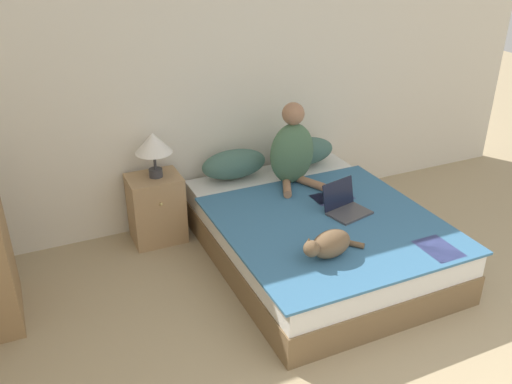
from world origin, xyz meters
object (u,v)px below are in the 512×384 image
bed (316,236)px  pillow_far (304,152)px  cat_tabby (329,244)px  pillow_near (234,164)px  laptop_open (345,206)px  nightstand (156,208)px  table_lamp (153,144)px  person_sitting (292,150)px

bed → pillow_far: (0.36, 0.88, 0.36)m
pillow_far → cat_tabby: bearing=-112.8°
bed → pillow_near: 1.02m
pillow_far → laptop_open: size_ratio=1.61×
nightstand → table_lamp: size_ratio=1.54×
laptop_open → table_lamp: 1.65m
pillow_far → pillow_near: bearing=180.0°
nightstand → pillow_far: bearing=0.6°
laptop_open → table_lamp: table_lamp is taller
pillow_far → laptop_open: 1.00m
cat_tabby → table_lamp: (-0.82, 1.46, 0.35)m
pillow_far → nightstand: pillow_far is taller
nightstand → pillow_near: bearing=1.2°
pillow_far → person_sitting: bearing=-133.3°
cat_tabby → laptop_open: (0.46, 0.50, -0.05)m
laptop_open → table_lamp: (-1.28, 0.97, 0.39)m
pillow_near → pillow_far: bearing=0.0°
laptop_open → nightstand: (-1.30, 0.97, -0.20)m
table_lamp → pillow_near: bearing=1.3°
bed → cat_tabby: size_ratio=4.09×
bed → nightstand: size_ratio=3.47×
pillow_far → table_lamp: bearing=-179.4°
person_sitting → laptop_open: 0.73m
pillow_near → table_lamp: size_ratio=1.55×
pillow_near → cat_tabby: bearing=-86.3°
person_sitting → nightstand: 1.29m
pillow_near → person_sitting: size_ratio=0.83×
nightstand → cat_tabby: bearing=-60.2°
pillow_near → laptop_open: bearing=-60.5°
table_lamp → bed: bearing=-38.7°
bed → table_lamp: (-1.08, 0.87, 0.67)m
nightstand → person_sitting: bearing=-14.3°
laptop_open → table_lamp: bearing=129.7°
cat_tabby → nightstand: size_ratio=0.85×
pillow_far → laptop_open: pillow_far is taller
pillow_near → cat_tabby: size_ratio=1.18×
person_sitting → cat_tabby: bearing=-105.7°
nightstand → laptop_open: bearing=-36.6°
cat_tabby → laptop_open: bearing=-143.9°
pillow_far → cat_tabby: (-0.62, -1.48, -0.03)m
pillow_far → laptop_open: (-0.16, -0.98, -0.08)m
person_sitting → nightstand: bearing=165.7°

